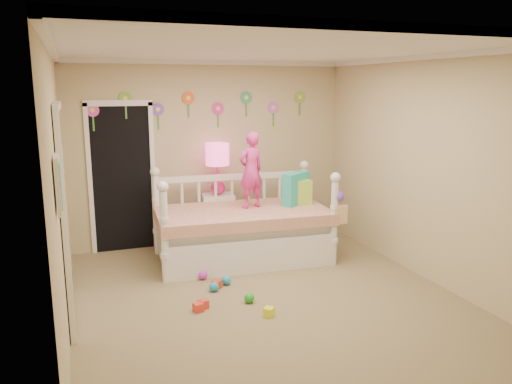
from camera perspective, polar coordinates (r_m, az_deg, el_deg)
name	(u,v)px	position (r m, az deg, el deg)	size (l,w,h in m)	color
floor	(266,298)	(5.57, 1.17, -11.91)	(4.00, 4.50, 0.01)	#7F684C
ceiling	(267,49)	(5.11, 1.30, 15.82)	(4.00, 4.50, 0.01)	white
back_wall	(210,153)	(7.31, -5.19, 4.36)	(4.00, 0.01, 2.60)	tan
left_wall	(59,194)	(4.85, -21.37, -0.22)	(0.01, 4.50, 2.60)	tan
right_wall	(427,169)	(6.19, 18.77, 2.43)	(0.01, 4.50, 2.60)	tan
crown_molding	(267,52)	(5.11, 1.30, 15.49)	(4.00, 4.50, 0.06)	white
daybed	(242,214)	(6.58, -1.56, -2.54)	(2.25, 1.21, 1.22)	white
pillow_turquoise	(296,189)	(6.81, 4.51, 0.38)	(0.43, 0.15, 0.43)	teal
pillow_lime	(298,193)	(6.80, 4.83, -0.07)	(0.35, 0.13, 0.33)	#A4D340
child	(251,170)	(6.56, -0.57, 2.48)	(0.36, 0.24, 1.00)	#E73492
nightstand	(218,220)	(7.28, -4.27, -3.13)	(0.44, 0.34, 0.74)	white
table_lamp	(217,161)	(7.10, -4.38, 3.55)	(0.33, 0.33, 0.73)	#E81E78
closet_doorway	(122,177)	(7.12, -14.89, 1.65)	(0.90, 0.04, 2.07)	black
flower_decals	(203,109)	(7.22, -5.96, 9.36)	(3.40, 0.02, 0.50)	#B2668C
mirror_closet	(66,213)	(5.19, -20.68, -2.24)	(0.07, 1.30, 2.10)	white
wall_picture	(59,184)	(3.92, -21.42, 0.80)	(0.05, 0.34, 0.42)	white
hanging_bag	(338,208)	(6.44, 9.27, -1.82)	(0.20, 0.16, 0.36)	beige
toy_scatter	(220,294)	(5.54, -4.05, -11.46)	(0.80, 1.30, 0.11)	#996666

